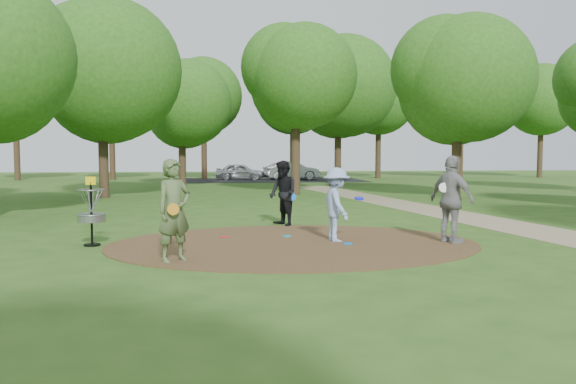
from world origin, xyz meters
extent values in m
plane|color=#2D5119|center=(0.00, 0.00, 0.00)|extent=(100.00, 100.00, 0.00)
cylinder|color=#47301C|center=(0.00, 0.00, 0.01)|extent=(8.40, 8.40, 0.02)
cube|color=#8C7A5B|center=(6.50, 2.00, 0.01)|extent=(7.55, 39.89, 0.01)
cube|color=black|center=(2.00, 30.00, 0.00)|extent=(14.00, 8.00, 0.01)
imported|color=#506339|center=(-2.52, -1.78, 0.97)|extent=(0.85, 0.81, 1.95)
cylinder|color=orange|center=(-2.51, -2.05, 1.03)|extent=(0.22, 0.06, 0.22)
imported|color=#90A7D6|center=(1.02, 0.23, 0.86)|extent=(0.80, 1.20, 1.73)
cylinder|color=#0D15E8|center=(1.55, 0.20, 1.01)|extent=(0.24, 0.24, 0.08)
imported|color=black|center=(0.09, 3.19, 0.92)|extent=(1.01, 1.11, 1.85)
cylinder|color=blue|center=(0.35, 3.14, 0.82)|extent=(0.23, 0.10, 0.22)
imported|color=gray|center=(3.56, -0.35, 1.00)|extent=(0.98, 1.27, 2.01)
cylinder|color=white|center=(3.35, -0.38, 1.28)|extent=(0.23, 0.10, 0.22)
cylinder|color=#189AC4|center=(-0.04, 1.04, 0.03)|extent=(0.22, 0.22, 0.02)
cylinder|color=blue|center=(1.18, -0.25, 0.03)|extent=(0.22, 0.22, 0.02)
cylinder|color=red|center=(-1.58, 1.11, 0.03)|extent=(0.22, 0.22, 0.02)
imported|color=#B0B0B8|center=(-0.21, 30.48, 0.63)|extent=(3.91, 2.08, 1.27)
imported|color=#9C9EA4|center=(3.66, 30.01, 0.70)|extent=(4.47, 2.39, 1.40)
cylinder|color=black|center=(-4.50, 0.30, 0.68)|extent=(0.05, 0.05, 1.35)
cylinder|color=black|center=(-4.50, 0.30, 0.02)|extent=(0.36, 0.36, 0.04)
cylinder|color=gray|center=(-4.50, 0.30, 0.62)|extent=(0.60, 0.60, 0.16)
torus|color=gray|center=(-4.50, 0.30, 0.70)|extent=(0.63, 0.63, 0.03)
torus|color=gray|center=(-4.50, 0.30, 1.25)|extent=(0.58, 0.58, 0.02)
cube|color=yellow|center=(-4.50, 0.30, 1.45)|extent=(0.22, 0.02, 0.18)
cylinder|color=#332316|center=(-7.00, 14.00, 1.90)|extent=(0.44, 0.44, 3.80)
sphere|color=#275216|center=(-7.00, 14.00, 5.57)|extent=(6.43, 6.43, 6.43)
cylinder|color=#332316|center=(2.00, 15.00, 2.09)|extent=(0.44, 0.44, 4.18)
sphere|color=#275216|center=(2.00, 15.00, 5.58)|extent=(5.09, 5.09, 5.09)
cylinder|color=#332316|center=(9.00, 12.00, 1.80)|extent=(0.44, 0.44, 3.61)
sphere|color=#275216|center=(9.00, 12.00, 5.18)|extent=(5.71, 5.71, 5.71)
cylinder|color=#332316|center=(-4.00, 22.00, 1.71)|extent=(0.44, 0.44, 3.42)
sphere|color=#275216|center=(-4.00, 22.00, 4.85)|extent=(5.18, 5.18, 5.18)
cylinder|color=#332316|center=(6.00, 24.00, 2.19)|extent=(0.44, 0.44, 4.37)
sphere|color=#275216|center=(6.00, 24.00, 6.20)|extent=(6.67, 6.67, 6.67)
camera|label=1|loc=(-1.61, -12.49, 2.06)|focal=35.00mm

